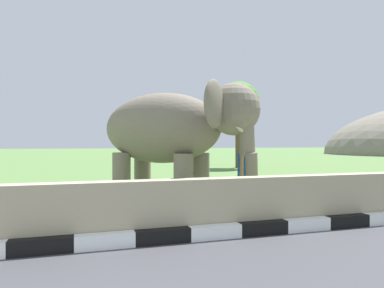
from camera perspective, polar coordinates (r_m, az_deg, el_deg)
striped_curb at (r=5.83m, az=-27.65°, el=-14.79°), size 16.20×0.20×0.24m
barrier_parapet at (r=6.10m, az=-4.45°, el=-10.43°), size 28.00×0.36×1.00m
elephant at (r=8.47m, az=-2.89°, el=2.25°), size 3.86×3.81×2.95m
person_handler at (r=8.75m, az=8.41°, el=-4.41°), size 0.49×0.58×1.66m
tree_distant at (r=23.58m, az=7.45°, el=6.50°), size 2.78×2.78×5.67m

